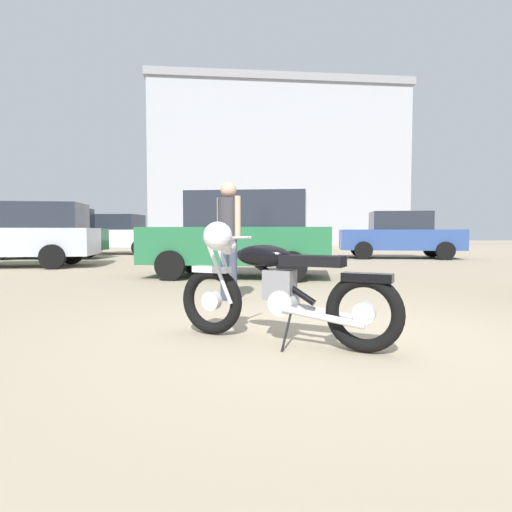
# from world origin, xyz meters

# --- Properties ---
(ground_plane) EXTENTS (80.00, 80.00, 0.00)m
(ground_plane) POSITION_xyz_m (0.00, 0.00, 0.00)
(ground_plane) COLOR gray
(vintage_motorcycle) EXTENTS (1.86, 1.12, 1.07)m
(vintage_motorcycle) POSITION_xyz_m (-0.45, -0.39, 0.49)
(vintage_motorcycle) COLOR black
(vintage_motorcycle) RESTS_ON ground_plane
(bystander) EXTENTS (0.33, 0.37, 1.66)m
(bystander) POSITION_xyz_m (-0.86, 1.93, 1.02)
(bystander) COLOR #383D51
(bystander) RESTS_ON ground_plane
(white_estate_far) EXTENTS (4.82, 2.25, 1.74)m
(white_estate_far) POSITION_xyz_m (-6.84, 8.11, 0.94)
(white_estate_far) COLOR black
(white_estate_far) RESTS_ON ground_plane
(red_hatchback_near) EXTENTS (4.03, 2.09, 1.78)m
(red_hatchback_near) POSITION_xyz_m (-7.25, 11.74, 0.92)
(red_hatchback_near) COLOR black
(red_hatchback_near) RESTS_ON ground_plane
(silver_sedan_mid) EXTENTS (4.45, 2.51, 1.67)m
(silver_sedan_mid) POSITION_xyz_m (5.24, 11.32, 0.84)
(silver_sedan_mid) COLOR black
(silver_sedan_mid) RESTS_ON ground_plane
(blue_hatchback_right) EXTENTS (4.14, 2.35, 1.78)m
(blue_hatchback_right) POSITION_xyz_m (-0.61, 5.12, 0.92)
(blue_hatchback_right) COLOR black
(blue_hatchback_right) RESTS_ON ground_plane
(dark_sedan_left) EXTENTS (4.44, 2.48, 1.67)m
(dark_sedan_left) POSITION_xyz_m (-5.66, 14.79, 0.84)
(dark_sedan_left) COLOR black
(dark_sedan_left) RESTS_ON ground_plane
(industrial_building) EXTENTS (18.28, 12.61, 11.18)m
(industrial_building) POSITION_xyz_m (2.33, 30.21, 5.60)
(industrial_building) COLOR #9EA0A8
(industrial_building) RESTS_ON ground_plane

